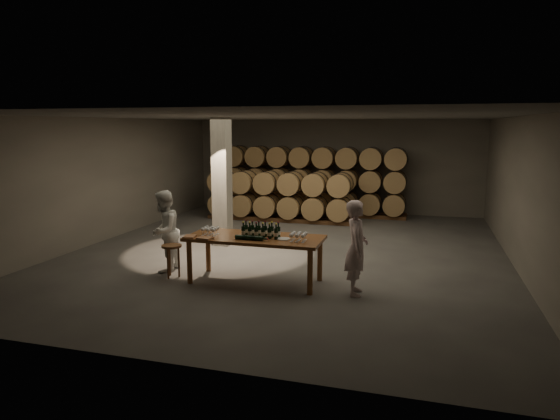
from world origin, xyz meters
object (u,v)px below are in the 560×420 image
(tasting_table, at_px, (255,242))
(plate, at_px, (283,239))
(person_man, at_px, (356,248))
(notebook_near, at_px, (205,238))
(bottle_cluster, at_px, (261,232))
(person_woman, at_px, (164,231))
(stool, at_px, (172,251))

(tasting_table, distance_m, plate, 0.60)
(tasting_table, xyz_separation_m, person_man, (1.96, -0.16, 0.06))
(plate, bearing_deg, notebook_near, -164.80)
(tasting_table, relative_size, bottle_cluster, 3.58)
(tasting_table, xyz_separation_m, plate, (0.58, -0.06, 0.11))
(notebook_near, bearing_deg, person_woman, 160.11)
(notebook_near, bearing_deg, person_man, 13.79)
(bottle_cluster, relative_size, person_man, 0.43)
(stool, bearing_deg, bottle_cluster, 3.98)
(notebook_near, xyz_separation_m, stool, (-0.86, 0.29, -0.38))
(tasting_table, bearing_deg, stool, -174.51)
(plate, bearing_deg, bottle_cluster, 176.38)
(tasting_table, distance_m, bottle_cluster, 0.25)
(tasting_table, xyz_separation_m, bottle_cluster, (0.13, -0.04, 0.21))
(plate, height_order, person_woman, person_woman)
(tasting_table, relative_size, plate, 10.25)
(person_woman, bearing_deg, tasting_table, 79.95)
(stool, relative_size, person_man, 0.39)
(bottle_cluster, height_order, notebook_near, bottle_cluster)
(stool, bearing_deg, person_woman, 135.12)
(notebook_near, xyz_separation_m, person_man, (2.79, 0.29, -0.06))
(tasting_table, distance_m, person_man, 1.97)
(tasting_table, relative_size, notebook_near, 9.64)
(tasting_table, bearing_deg, notebook_near, -151.66)
(person_woman, bearing_deg, person_man, 80.26)
(tasting_table, xyz_separation_m, person_woman, (-2.05, 0.19, 0.05))
(stool, bearing_deg, tasting_table, 5.49)
(bottle_cluster, distance_m, person_woman, 2.20)
(stool, xyz_separation_m, person_man, (3.66, 0.00, 0.31))
(bottle_cluster, height_order, person_woman, person_woman)
(plate, xyz_separation_m, stool, (-2.28, -0.10, -0.37))
(notebook_near, height_order, person_woman, person_woman)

